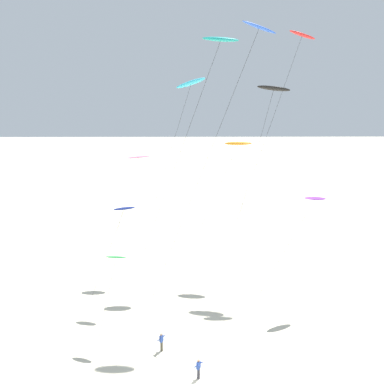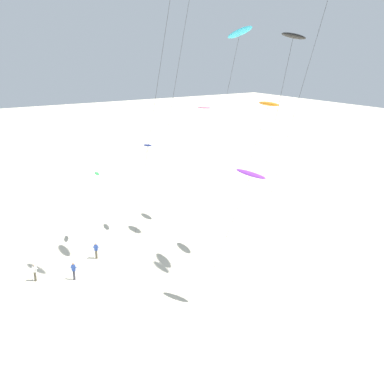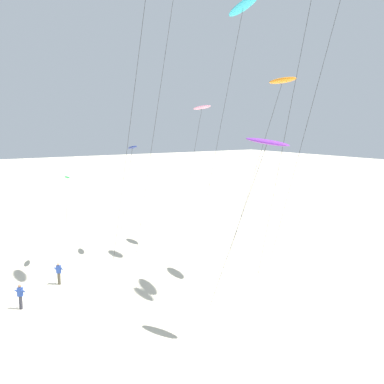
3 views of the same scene
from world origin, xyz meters
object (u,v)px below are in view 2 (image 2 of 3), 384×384
object	(u,v)px
kite_orange	(268,105)
kite_navy	(147,146)
kite_flyer_middle	(74,271)
kite_flyer_nearest	(35,272)
kite_green	(97,175)
kite_purple	(250,175)
kite_flyer_furthest	(96,250)
kite_black	(293,38)
kite_cyan	(239,34)
kite_pink	(204,109)

from	to	relation	value
kite_orange	kite_navy	bearing A→B (deg)	-149.51
kite_flyer_middle	kite_navy	bearing A→B (deg)	121.84
kite_flyer_nearest	kite_flyer_middle	xyz separation A→B (m)	(1.60, 3.00, 0.00)
kite_green	kite_flyer_middle	world-z (taller)	kite_green
kite_purple	kite_green	world-z (taller)	kite_purple
kite_orange	kite_flyer_furthest	distance (m)	21.57
kite_navy	kite_green	xyz separation A→B (m)	(0.14, -5.90, -2.29)
kite_black	kite_green	bearing A→B (deg)	-141.08
kite_orange	kite_flyer_nearest	distance (m)	25.80
kite_cyan	kite_flyer_nearest	world-z (taller)	kite_cyan
kite_navy	kite_flyer_furthest	xyz separation A→B (m)	(3.90, -7.86, -8.78)
kite_flyer_furthest	kite_flyer_nearest	bearing A→B (deg)	-77.61
kite_purple	kite_pink	bearing A→B (deg)	156.85
kite_green	kite_flyer_middle	distance (m)	10.66
kite_navy	kite_flyer_furthest	world-z (taller)	kite_navy
kite_navy	kite_pink	xyz separation A→B (m)	(0.67, 6.94, 3.63)
kite_purple	kite_cyan	distance (m)	17.22
kite_flyer_nearest	kite_purple	bearing A→B (deg)	47.09
kite_flyer_nearest	kite_orange	bearing A→B (deg)	73.39
kite_flyer_middle	kite_flyer_furthest	xyz separation A→B (m)	(-2.96, 3.19, 0.00)
kite_orange	kite_pink	world-z (taller)	kite_orange
kite_orange	kite_cyan	xyz separation A→B (m)	(-5.09, 0.36, 6.24)
kite_pink	kite_green	xyz separation A→B (m)	(-0.52, -12.84, -5.91)
kite_navy	kite_flyer_nearest	world-z (taller)	kite_navy
kite_green	kite_flyer_furthest	bearing A→B (deg)	-27.52
kite_green	kite_flyer_nearest	bearing A→B (deg)	-57.87
kite_purple	kite_cyan	world-z (taller)	kite_cyan
kite_orange	kite_purple	world-z (taller)	kite_orange
kite_purple	kite_pink	xyz separation A→B (m)	(-17.25, 7.38, 2.53)
kite_pink	kite_black	size ratio (longest dim) A/B	0.65
kite_navy	kite_cyan	xyz separation A→B (m)	(6.38, 7.12, 11.41)
kite_flyer_nearest	kite_flyer_middle	size ratio (longest dim) A/B	1.00
kite_navy	kite_black	world-z (taller)	kite_black
kite_cyan	kite_flyer_nearest	xyz separation A→B (m)	(-1.12, -21.17, -20.19)
kite_orange	kite_flyer_furthest	xyz separation A→B (m)	(-7.57, -14.61, -13.95)
kite_green	kite_flyer_nearest	world-z (taller)	kite_green
kite_orange	kite_navy	world-z (taller)	kite_orange
kite_black	kite_flyer_middle	world-z (taller)	kite_black
kite_pink	kite_flyer_nearest	xyz separation A→B (m)	(4.59, -20.99, -12.40)
kite_navy	kite_flyer_nearest	size ratio (longest dim) A/B	6.01
kite_purple	kite_flyer_middle	xyz separation A→B (m)	(-11.06, -10.61, -9.88)
kite_green	kite_flyer_middle	size ratio (longest dim) A/B	4.63
kite_cyan	kite_orange	bearing A→B (deg)	-4.07
kite_navy	kite_flyer_middle	size ratio (longest dim) A/B	6.01
kite_purple	kite_flyer_middle	size ratio (longest dim) A/B	6.69
kite_orange	kite_cyan	bearing A→B (deg)	175.93
kite_navy	kite_flyer_middle	distance (m)	15.69
kite_navy	kite_flyer_nearest	distance (m)	17.38
kite_orange	kite_black	bearing A→B (deg)	-13.27
kite_green	kite_flyer_middle	bearing A→B (deg)	-37.46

